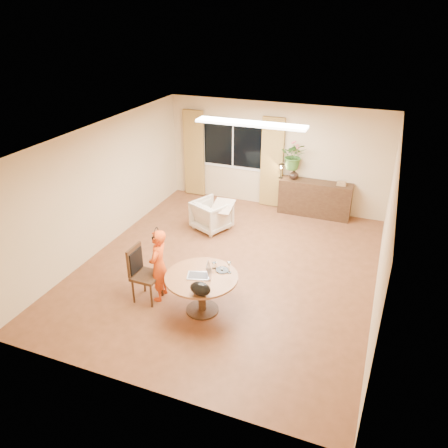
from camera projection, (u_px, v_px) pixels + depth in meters
name	position (u px, v px, depth m)	size (l,w,h in m)	color
floor	(228.00, 267.00, 8.58)	(6.50, 6.50, 0.00)	brown
ceiling	(229.00, 138.00, 7.41)	(6.50, 6.50, 0.00)	white
wall_back	(275.00, 156.00, 10.71)	(5.50, 5.50, 0.00)	#CCB684
wall_left	(102.00, 187.00, 8.88)	(6.50, 6.50, 0.00)	#CCB684
wall_right	(386.00, 232.00, 7.11)	(6.50, 6.50, 0.00)	#CCB684
window	(233.00, 144.00, 10.96)	(1.70, 0.03, 1.30)	white
curtain_left	(194.00, 154.00, 11.39)	(0.55, 0.08, 2.25)	olive
curtain_right	(272.00, 163.00, 10.71)	(0.55, 0.08, 2.25)	olive
ceiling_panel	(251.00, 124.00, 8.43)	(2.20, 0.35, 0.05)	white
dining_table	(202.00, 284.00, 7.14)	(1.20, 1.20, 0.68)	brown
dining_chair	(146.00, 275.00, 7.44)	(0.48, 0.44, 1.01)	black
child	(159.00, 265.00, 7.41)	(0.31, 0.48, 1.31)	red
laptop	(198.00, 269.00, 7.02)	(0.38, 0.26, 0.26)	#B7B7BC
tumbler	(214.00, 265.00, 7.27)	(0.07, 0.07, 0.11)	white
wine_glass	(229.00, 267.00, 7.11)	(0.07, 0.07, 0.21)	white
pot_lid	(222.00, 270.00, 7.21)	(0.22, 0.22, 0.04)	white
handbag	(200.00, 289.00, 6.57)	(0.33, 0.20, 0.22)	black
armchair	(212.00, 215.00, 9.91)	(0.74, 0.76, 0.69)	#C2B59A
throw	(223.00, 203.00, 9.64)	(0.45, 0.55, 0.03)	beige
sideboard	(315.00, 199.00, 10.54)	(1.72, 0.42, 0.86)	black
vase	(294.00, 174.00, 10.47)	(0.24, 0.24, 0.25)	black
bouquet	(294.00, 156.00, 10.28)	(0.59, 0.51, 0.66)	#2F6927
book_stack	(341.00, 183.00, 10.14)	(0.21, 0.16, 0.09)	brown
desk_lamp	(281.00, 171.00, 10.50)	(0.15, 0.15, 0.37)	black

